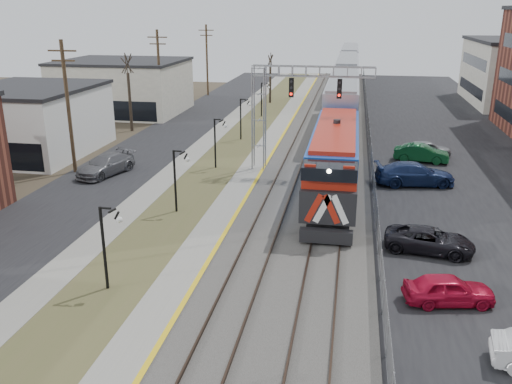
# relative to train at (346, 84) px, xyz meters

# --- Properties ---
(street_west) EXTENTS (7.00, 120.00, 0.04)m
(street_west) POSITION_rel_train_xyz_m (-17.00, -23.63, -2.90)
(street_west) COLOR black
(street_west) RESTS_ON ground
(sidewalk) EXTENTS (2.00, 120.00, 0.08)m
(sidewalk) POSITION_rel_train_xyz_m (-12.50, -23.63, -2.88)
(sidewalk) COLOR gray
(sidewalk) RESTS_ON ground
(grass_median) EXTENTS (4.00, 120.00, 0.06)m
(grass_median) POSITION_rel_train_xyz_m (-9.50, -23.63, -2.89)
(grass_median) COLOR #4B4E29
(grass_median) RESTS_ON ground
(platform) EXTENTS (2.00, 120.00, 0.24)m
(platform) POSITION_rel_train_xyz_m (-6.50, -23.63, -2.80)
(platform) COLOR gray
(platform) RESTS_ON ground
(ballast_bed) EXTENTS (8.00, 120.00, 0.20)m
(ballast_bed) POSITION_rel_train_xyz_m (-1.50, -23.63, -2.82)
(ballast_bed) COLOR #595651
(ballast_bed) RESTS_ON ground
(parking_lot) EXTENTS (16.00, 120.00, 0.04)m
(parking_lot) POSITION_rel_train_xyz_m (10.50, -23.63, -2.90)
(parking_lot) COLOR black
(parking_lot) RESTS_ON ground
(platform_edge) EXTENTS (0.24, 120.00, 0.01)m
(platform_edge) POSITION_rel_train_xyz_m (-5.62, -23.63, -2.67)
(platform_edge) COLOR gold
(platform_edge) RESTS_ON platform
(track_near) EXTENTS (1.58, 120.00, 0.15)m
(track_near) POSITION_rel_train_xyz_m (-3.50, -23.63, -2.64)
(track_near) COLOR #2D2119
(track_near) RESTS_ON ballast_bed
(track_far) EXTENTS (1.58, 120.00, 0.15)m
(track_far) POSITION_rel_train_xyz_m (-0.00, -23.63, -2.64)
(track_far) COLOR #2D2119
(track_far) RESTS_ON ballast_bed
(train) EXTENTS (3.00, 85.85, 5.33)m
(train) POSITION_rel_train_xyz_m (0.00, 0.00, 0.00)
(train) COLOR #1444A9
(train) RESTS_ON ground
(signal_gantry) EXTENTS (9.00, 1.07, 8.15)m
(signal_gantry) POSITION_rel_train_xyz_m (-4.28, -30.64, 2.67)
(signal_gantry) COLOR gray
(signal_gantry) RESTS_ON ground
(lampposts) EXTENTS (0.14, 62.14, 4.00)m
(lampposts) POSITION_rel_train_xyz_m (-9.50, -40.34, -0.92)
(lampposts) COLOR black
(lampposts) RESTS_ON ground
(utility_poles) EXTENTS (0.28, 80.28, 10.00)m
(utility_poles) POSITION_rel_train_xyz_m (-20.00, -33.63, 2.08)
(utility_poles) COLOR #4C3823
(utility_poles) RESTS_ON ground
(fence) EXTENTS (0.04, 120.00, 1.60)m
(fence) POSITION_rel_train_xyz_m (2.70, -23.63, -2.12)
(fence) COLOR gray
(fence) RESTS_ON ground
(bare_trees) EXTENTS (12.30, 42.30, 5.95)m
(bare_trees) POSITION_rel_train_xyz_m (-18.16, -19.72, -0.22)
(bare_trees) COLOR #382D23
(bare_trees) RESTS_ON ground
(car_lot_a) EXTENTS (4.03, 2.18, 1.30)m
(car_lot_a) POSITION_rel_train_xyz_m (5.50, -49.25, -2.27)
(car_lot_a) COLOR #B80E2E
(car_lot_a) RESTS_ON ground
(car_lot_c) EXTENTS (4.84, 2.80, 1.27)m
(car_lot_c) POSITION_rel_train_xyz_m (5.33, -43.94, -2.28)
(car_lot_c) COLOR black
(car_lot_c) RESTS_ON ground
(car_lot_d) EXTENTS (5.90, 3.15, 1.63)m
(car_lot_d) POSITION_rel_train_xyz_m (5.67, -32.37, -2.11)
(car_lot_d) COLOR navy
(car_lot_d) RESTS_ON ground
(car_lot_e) EXTENTS (4.33, 2.41, 1.39)m
(car_lot_e) POSITION_rel_train_xyz_m (7.47, -24.02, -2.22)
(car_lot_e) COLOR gray
(car_lot_e) RESTS_ON ground
(car_lot_f) EXTENTS (4.57, 2.15, 1.45)m
(car_lot_f) POSITION_rel_train_xyz_m (6.82, -25.87, -2.19)
(car_lot_f) COLOR #0E4721
(car_lot_f) RESTS_ON ground
(car_street_b) EXTENTS (3.57, 5.64, 1.52)m
(car_street_b) POSITION_rel_train_xyz_m (-17.31, -33.88, -2.16)
(car_street_b) COLOR slate
(car_street_b) RESTS_ON ground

